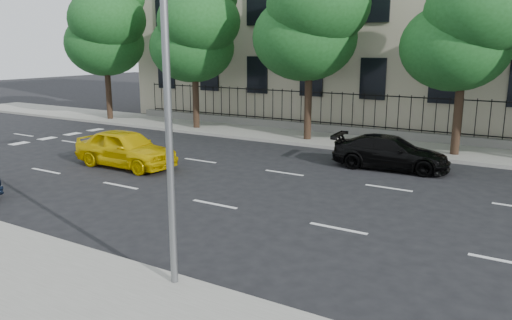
# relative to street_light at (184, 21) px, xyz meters

# --- Properties ---
(ground) EXTENTS (120.00, 120.00, 0.00)m
(ground) POSITION_rel_street_light_xyz_m (-2.50, 1.77, -5.15)
(ground) COLOR black
(ground) RESTS_ON ground
(near_sidewalk) EXTENTS (60.00, 4.00, 0.15)m
(near_sidewalk) POSITION_rel_street_light_xyz_m (-2.50, -2.23, -5.07)
(near_sidewalk) COLOR gray
(near_sidewalk) RESTS_ON ground
(far_sidewalk) EXTENTS (60.00, 4.00, 0.15)m
(far_sidewalk) POSITION_rel_street_light_xyz_m (-2.50, 15.77, -5.07)
(far_sidewalk) COLOR gray
(far_sidewalk) RESTS_ON ground
(lane_markings) EXTENTS (49.60, 4.62, 0.01)m
(lane_markings) POSITION_rel_street_light_xyz_m (-2.50, 6.52, -5.14)
(lane_markings) COLOR silver
(lane_markings) RESTS_ON ground
(crosswalk) EXTENTS (0.50, 12.10, 0.01)m
(crosswalk) POSITION_rel_street_light_xyz_m (-16.50, 6.37, -5.14)
(crosswalk) COLOR silver
(crosswalk) RESTS_ON ground
(iron_fence) EXTENTS (30.00, 0.50, 2.20)m
(iron_fence) POSITION_rel_street_light_xyz_m (-2.50, 17.47, -4.50)
(iron_fence) COLOR slate
(iron_fence) RESTS_ON far_sidewalk
(street_light) EXTENTS (0.25, 3.32, 8.05)m
(street_light) POSITION_rel_street_light_xyz_m (0.00, 0.00, 0.00)
(street_light) COLOR slate
(street_light) RESTS_ON near_sidewalk
(tree_a) EXTENTS (5.71, 5.31, 9.39)m
(tree_a) POSITION_rel_street_light_xyz_m (-18.46, 15.13, 0.98)
(tree_a) COLOR #382619
(tree_a) RESTS_ON far_sidewalk
(tree_b) EXTENTS (5.53, 5.12, 8.97)m
(tree_b) POSITION_rel_street_light_xyz_m (-11.46, 15.13, 0.69)
(tree_b) COLOR #382619
(tree_b) RESTS_ON far_sidewalk
(tree_c) EXTENTS (5.89, 5.50, 9.80)m
(tree_c) POSITION_rel_street_light_xyz_m (-4.46, 15.13, 1.26)
(tree_c) COLOR #382619
(tree_c) RESTS_ON far_sidewalk
(tree_d) EXTENTS (5.34, 4.94, 8.84)m
(tree_d) POSITION_rel_street_light_xyz_m (2.54, 15.13, 0.69)
(tree_d) COLOR #382619
(tree_d) RESTS_ON far_sidewalk
(yellow_taxi) EXTENTS (4.39, 1.77, 1.50)m
(yellow_taxi) POSITION_rel_street_light_xyz_m (-8.37, 6.40, -4.40)
(yellow_taxi) COLOR #D7B304
(yellow_taxi) RESTS_ON ground
(black_sedan) EXTENTS (4.59, 2.15, 1.30)m
(black_sedan) POSITION_rel_street_light_xyz_m (0.70, 11.53, -4.50)
(black_sedan) COLOR black
(black_sedan) RESTS_ON ground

